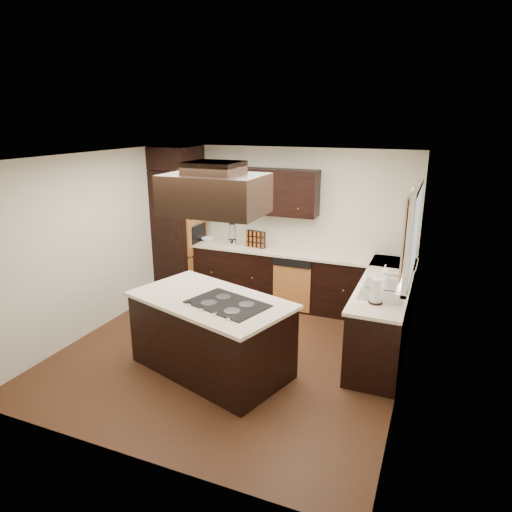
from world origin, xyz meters
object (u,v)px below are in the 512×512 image
spice_rack (256,239)px  island (211,336)px  range_hood (215,194)px  oven_column (180,232)px

spice_rack → island: bearing=-69.2°
island → spice_rack: bearing=116.2°
island → range_hood: 1.73m
oven_column → range_hood: (1.88, -2.25, 1.10)m
oven_column → range_hood: range_hood is taller
oven_column → range_hood: size_ratio=2.02×
island → range_hood: (0.14, -0.08, 1.72)m
spice_rack → oven_column: bearing=-165.7°
island → range_hood: range_hood is taller
oven_column → range_hood: 3.13m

